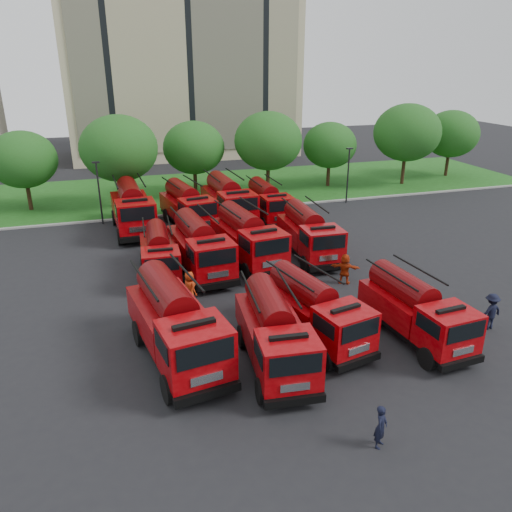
{
  "coord_description": "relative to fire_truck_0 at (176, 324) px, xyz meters",
  "views": [
    {
      "loc": [
        -9.45,
        -23.73,
        12.55
      ],
      "look_at": [
        -1.46,
        2.27,
        1.8
      ],
      "focal_mm": 35.0,
      "sensor_mm": 36.0,
      "label": 1
    }
  ],
  "objects": [
    {
      "name": "ground",
      "position": [
        7.17,
        4.34,
        -1.77
      ],
      "size": [
        140.0,
        140.0,
        0.0
      ],
      "primitive_type": "plane",
      "color": "black",
      "rests_on": "ground"
    },
    {
      "name": "lawn",
      "position": [
        7.17,
        30.34,
        -1.71
      ],
      "size": [
        70.0,
        16.0,
        0.12
      ],
      "primitive_type": "cube",
      "color": "#1A4512",
      "rests_on": "ground"
    },
    {
      "name": "curb",
      "position": [
        7.17,
        22.24,
        -1.7
      ],
      "size": [
        70.0,
        0.3,
        0.14
      ],
      "primitive_type": "cube",
      "color": "gray",
      "rests_on": "ground"
    },
    {
      "name": "apartment_building",
      "position": [
        9.17,
        52.28,
        10.73
      ],
      "size": [
        30.0,
        14.18,
        25.0
      ],
      "color": "beige",
      "rests_on": "ground"
    },
    {
      "name": "tree_1",
      "position": [
        -8.83,
        27.34,
        2.78
      ],
      "size": [
        5.71,
        5.71,
        6.98
      ],
      "color": "#382314",
      "rests_on": "ground"
    },
    {
      "name": "tree_2",
      "position": [
        -0.83,
        25.84,
        3.58
      ],
      "size": [
        6.72,
        6.72,
        8.22
      ],
      "color": "#382314",
      "rests_on": "ground"
    },
    {
      "name": "tree_3",
      "position": [
        6.17,
        28.34,
        2.91
      ],
      "size": [
        5.88,
        5.88,
        7.19
      ],
      "color": "#382314",
      "rests_on": "ground"
    },
    {
      "name": "tree_4",
      "position": [
        13.17,
        26.84,
        3.45
      ],
      "size": [
        6.55,
        6.55,
        8.01
      ],
      "color": "#382314",
      "rests_on": "ground"
    },
    {
      "name": "tree_5",
      "position": [
        20.17,
        27.84,
        2.57
      ],
      "size": [
        5.46,
        5.46,
        6.68
      ],
      "color": "#382314",
      "rests_on": "ground"
    },
    {
      "name": "tree_6",
      "position": [
        28.17,
        26.34,
        3.71
      ],
      "size": [
        6.89,
        6.89,
        8.42
      ],
      "color": "#382314",
      "rests_on": "ground"
    },
    {
      "name": "tree_7",
      "position": [
        35.17,
        28.34,
        3.04
      ],
      "size": [
        6.05,
        6.05,
        7.39
      ],
      "color": "#382314",
      "rests_on": "ground"
    },
    {
      "name": "lamp_post_0",
      "position": [
        -2.83,
        21.54,
        1.12
      ],
      "size": [
        0.6,
        0.25,
        5.11
      ],
      "color": "black",
      "rests_on": "ground"
    },
    {
      "name": "lamp_post_1",
      "position": [
        19.17,
        21.54,
        1.12
      ],
      "size": [
        0.6,
        0.25,
        5.11
      ],
      "color": "black",
      "rests_on": "ground"
    },
    {
      "name": "fire_truck_0",
      "position": [
        0.0,
        0.0,
        0.0
      ],
      "size": [
        3.83,
        8.06,
        3.53
      ],
      "rotation": [
        0.0,
        0.0,
        0.16
      ],
      "color": "black",
      "rests_on": "ground"
    },
    {
      "name": "fire_truck_1",
      "position": [
        3.99,
        -1.69,
        -0.21
      ],
      "size": [
        3.02,
        7.04,
        3.11
      ],
      "rotation": [
        0.0,
        0.0,
        -0.1
      ],
      "color": "black",
      "rests_on": "ground"
    },
    {
      "name": "fire_truck_2",
      "position": [
        6.52,
        -0.18,
        -0.25
      ],
      "size": [
        3.63,
        6.97,
        3.03
      ],
      "rotation": [
        0.0,
        0.0,
        0.21
      ],
      "color": "black",
      "rests_on": "ground"
    },
    {
      "name": "fire_truck_3",
      "position": [
        11.09,
        -1.53,
        -0.27
      ],
      "size": [
        2.83,
        6.74,
        2.99
      ],
      "rotation": [
        0.0,
        0.0,
        0.08
      ],
      "color": "black",
      "rests_on": "ground"
    },
    {
      "name": "fire_truck_4",
      "position": [
        0.42,
        9.55,
        -0.33
      ],
      "size": [
        2.62,
        6.43,
        2.87
      ],
      "rotation": [
        0.0,
        0.0,
        -0.06
      ],
      "color": "black",
      "rests_on": "ground"
    },
    {
      "name": "fire_truck_5",
      "position": [
        2.92,
        9.42,
        -0.09
      ],
      "size": [
        3.23,
        7.57,
        3.35
      ],
      "rotation": [
        0.0,
        0.0,
        0.09
      ],
      "color": "black",
      "rests_on": "ground"
    },
    {
      "name": "fire_truck_6",
      "position": [
        6.19,
        10.06,
        -0.06
      ],
      "size": [
        3.53,
        7.75,
        3.41
      ],
      "rotation": [
        0.0,
        0.0,
        0.13
      ],
      "color": "black",
      "rests_on": "ground"
    },
    {
      "name": "fire_truck_7",
      "position": [
        10.46,
        9.9,
        -0.15
      ],
      "size": [
        2.85,
        7.21,
        3.24
      ],
      "rotation": [
        0.0,
        0.0,
        -0.04
      ],
      "color": "black",
      "rests_on": "ground"
    },
    {
      "name": "fire_truck_8",
      "position": [
        -0.5,
        18.96,
        0.05
      ],
      "size": [
        3.17,
        8.08,
        3.63
      ],
      "rotation": [
        0.0,
        0.0,
        0.04
      ],
      "color": "black",
      "rests_on": "ground"
    },
    {
      "name": "fire_truck_9",
      "position": [
        3.76,
        18.85,
        -0.1
      ],
      "size": [
        3.7,
        7.64,
        3.34
      ],
      "rotation": [
        0.0,
        0.0,
        0.17
      ],
      "color": "black",
      "rests_on": "ground"
    },
    {
      "name": "fire_truck_10",
      "position": [
        7.16,
        19.13,
        0.03
      ],
      "size": [
        3.24,
        8.02,
        3.59
      ],
      "rotation": [
        0.0,
        0.0,
        0.06
      ],
      "color": "black",
      "rests_on": "ground"
    },
    {
      "name": "fire_truck_11",
      "position": [
        10.37,
        18.55,
        -0.22
      ],
      "size": [
        2.6,
        6.83,
        3.09
      ],
      "rotation": [
        0.0,
        0.0,
        0.02
      ],
      "color": "black",
      "rests_on": "ground"
    },
    {
      "name": "firefighter_0",
      "position": [
        5.86,
        -7.52,
        -1.77
      ],
      "size": [
        0.74,
        0.73,
        1.65
      ],
      "primitive_type": "imported",
      "rotation": [
        0.0,
        0.0,
        0.75
      ],
      "color": "black",
      "rests_on": "ground"
    },
    {
      "name": "firefighter_1",
      "position": [
        3.26,
        -3.06,
        -1.77
      ],
      "size": [
        0.94,
        0.81,
        1.7
      ],
      "primitive_type": "imported",
      "rotation": [
        0.0,
        0.0,
        -0.54
      ],
      "color": "#AE2D0D",
      "rests_on": "ground"
    },
    {
      "name": "firefighter_2",
      "position": [
        10.88,
        -2.54,
        -1.77
      ],
      "size": [
        0.55,
        0.91,
        1.51
      ],
      "primitive_type": "imported",
      "rotation": [
        0.0,
        0.0,
        1.52
      ],
      "color": "#AE2D0D",
      "rests_on": "ground"
    },
    {
      "name": "firefighter_3",
      "position": [
        15.27,
        -1.86,
        -1.77
      ],
      "size": [
        1.27,
        0.72,
        1.88
      ],
      "primitive_type": "imported",
      "rotation": [
        0.0,
        0.0,
        3.22
      ],
      "color": "black",
      "rests_on": "ground"
    },
    {
      "name": "firefighter_4",
      "position": [
        1.5,
        5.18,
        -1.77
      ],
      "size": [
        0.95,
        1.1,
        1.9
      ],
      "primitive_type": "imported",
      "rotation": [
        0.0,
        0.0,
        2.02
      ],
      "color": "#AE2D0D",
      "rests_on": "ground"
    },
    {
      "name": "firefighter_5",
      "position": [
        10.81,
        5.15,
        -1.77
      ],
      "size": [
        1.87,
        1.55,
        1.87
      ],
      "primitive_type": "imported",
      "rotation": [
        0.0,
        0.0,
        2.58
      ],
      "color": "#AE2D0D",
      "rests_on": "ground"
    }
  ]
}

